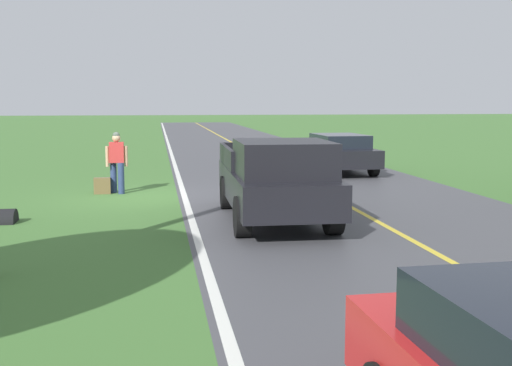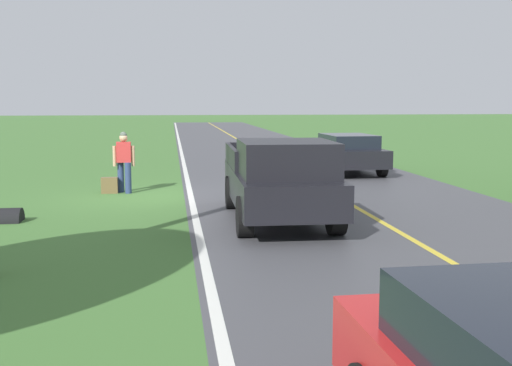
% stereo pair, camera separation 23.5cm
% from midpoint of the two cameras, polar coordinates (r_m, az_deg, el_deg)
% --- Properties ---
extents(ground_plane, '(200.00, 200.00, 0.00)m').
position_cam_midpoint_polar(ground_plane, '(17.63, -8.95, -1.21)').
color(ground_plane, '#427033').
extents(road_surface, '(8.36, 120.00, 0.00)m').
position_cam_midpoint_polar(road_surface, '(18.23, 7.13, -0.89)').
color(road_surface, '#47474C').
rests_on(road_surface, ground).
extents(lane_edge_line, '(0.16, 117.60, 0.00)m').
position_cam_midpoint_polar(lane_edge_line, '(17.64, -5.53, -1.14)').
color(lane_edge_line, silver).
rests_on(lane_edge_line, ground).
extents(lane_centre_line, '(0.14, 117.60, 0.00)m').
position_cam_midpoint_polar(lane_centre_line, '(18.23, 7.13, -0.89)').
color(lane_centre_line, gold).
rests_on(lane_centre_line, ground).
extents(hitchhiker_walking, '(0.62, 0.51, 1.75)m').
position_cam_midpoint_polar(hitchhiker_walking, '(18.42, -11.45, 2.17)').
color(hitchhiker_walking, navy).
rests_on(hitchhiker_walking, ground).
extents(suitcase_carried, '(0.46, 0.20, 0.46)m').
position_cam_midpoint_polar(suitcase_carried, '(18.45, -12.70, -0.21)').
color(suitcase_carried, brown).
rests_on(suitcase_carried, ground).
extents(pickup_truck_passing, '(2.19, 5.44, 1.82)m').
position_cam_midpoint_polar(pickup_truck_passing, '(13.65, 2.68, 0.45)').
color(pickup_truck_passing, black).
rests_on(pickup_truck_passing, ground).
extents(sedan_near_oncoming, '(2.05, 4.46, 1.41)m').
position_cam_midpoint_polar(sedan_near_oncoming, '(23.35, 8.48, 2.76)').
color(sedan_near_oncoming, black).
rests_on(sedan_near_oncoming, ground).
extents(drainage_culvert, '(0.80, 0.60, 0.60)m').
position_cam_midpoint_polar(drainage_culvert, '(14.84, -21.41, -3.27)').
color(drainage_culvert, black).
rests_on(drainage_culvert, ground).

